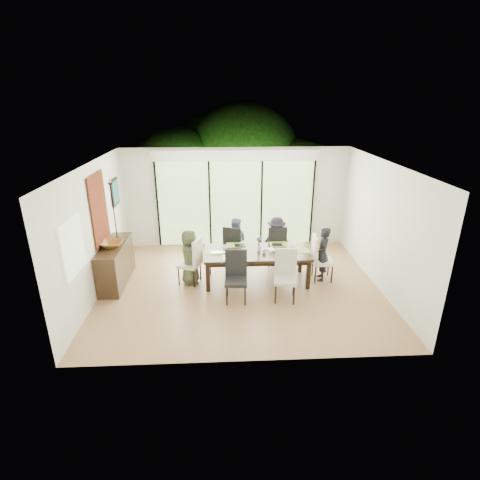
{
  "coord_description": "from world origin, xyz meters",
  "views": [
    {
      "loc": [
        -0.4,
        -7.33,
        3.93
      ],
      "look_at": [
        0.0,
        0.25,
        1.0
      ],
      "focal_mm": 28.0,
      "sensor_mm": 36.0,
      "label": 1
    }
  ],
  "objects_px": {
    "chair_left_end": "(189,261)",
    "laptop": "(218,253)",
    "person_left_end": "(190,257)",
    "cup_c": "(292,247)",
    "bowl": "(112,244)",
    "person_far_right": "(276,241)",
    "table_top": "(257,253)",
    "cup_b": "(264,251)",
    "person_far_left": "(235,242)",
    "chair_near_right": "(285,276)",
    "sideboard": "(116,264)",
    "chair_near_left": "(236,278)",
    "vase": "(259,248)",
    "chair_far_right": "(276,245)",
    "chair_far_left": "(235,245)",
    "cup_a": "(225,247)",
    "chair_right_end": "(323,258)",
    "person_right_end": "(323,254)"
  },
  "relations": [
    {
      "from": "sideboard",
      "to": "chair_right_end",
      "type": "bearing_deg",
      "value": -1.29
    },
    {
      "from": "chair_left_end",
      "to": "person_far_right",
      "type": "relative_size",
      "value": 0.85
    },
    {
      "from": "cup_c",
      "to": "sideboard",
      "type": "height_order",
      "value": "sideboard"
    },
    {
      "from": "person_far_left",
      "to": "person_far_right",
      "type": "xyz_separation_m",
      "value": [
        1.0,
        0.0,
        0.0
      ]
    },
    {
      "from": "person_left_end",
      "to": "sideboard",
      "type": "bearing_deg",
      "value": 75.48
    },
    {
      "from": "person_far_left",
      "to": "chair_near_right",
      "type": "bearing_deg",
      "value": 129.44
    },
    {
      "from": "table_top",
      "to": "chair_left_end",
      "type": "distance_m",
      "value": 1.51
    },
    {
      "from": "person_far_right",
      "to": "laptop",
      "type": "bearing_deg",
      "value": 36.67
    },
    {
      "from": "table_top",
      "to": "vase",
      "type": "xyz_separation_m",
      "value": [
        0.05,
        0.05,
        0.09
      ]
    },
    {
      "from": "person_far_left",
      "to": "cup_b",
      "type": "distance_m",
      "value": 1.12
    },
    {
      "from": "chair_far_left",
      "to": "vase",
      "type": "height_order",
      "value": "chair_far_left"
    },
    {
      "from": "chair_left_end",
      "to": "laptop",
      "type": "relative_size",
      "value": 3.33
    },
    {
      "from": "table_top",
      "to": "laptop",
      "type": "relative_size",
      "value": 7.27
    },
    {
      "from": "chair_far_right",
      "to": "person_right_end",
      "type": "distance_m",
      "value": 1.26
    },
    {
      "from": "chair_left_end",
      "to": "bowl",
      "type": "bearing_deg",
      "value": -69.86
    },
    {
      "from": "table_top",
      "to": "person_far_left",
      "type": "height_order",
      "value": "person_far_left"
    },
    {
      "from": "chair_near_right",
      "to": "laptop",
      "type": "distance_m",
      "value": 1.57
    },
    {
      "from": "person_far_right",
      "to": "vase",
      "type": "relative_size",
      "value": 10.75
    },
    {
      "from": "chair_far_right",
      "to": "vase",
      "type": "xyz_separation_m",
      "value": [
        -0.5,
        -0.8,
        0.25
      ]
    },
    {
      "from": "chair_far_right",
      "to": "cup_b",
      "type": "height_order",
      "value": "chair_far_right"
    },
    {
      "from": "chair_far_left",
      "to": "cup_a",
      "type": "distance_m",
      "value": 0.78
    },
    {
      "from": "table_top",
      "to": "chair_near_right",
      "type": "xyz_separation_m",
      "value": [
        0.5,
        -0.87,
        -0.16
      ]
    },
    {
      "from": "person_right_end",
      "to": "cup_b",
      "type": "relative_size",
      "value": 12.9
    },
    {
      "from": "chair_near_left",
      "to": "laptop",
      "type": "xyz_separation_m",
      "value": [
        -0.35,
        0.77,
        0.21
      ]
    },
    {
      "from": "chair_near_left",
      "to": "person_left_end",
      "type": "xyz_separation_m",
      "value": [
        -0.98,
        0.87,
        0.09
      ]
    },
    {
      "from": "chair_far_right",
      "to": "person_far_right",
      "type": "bearing_deg",
      "value": 89.6
    },
    {
      "from": "bowl",
      "to": "laptop",
      "type": "bearing_deg",
      "value": -2.62
    },
    {
      "from": "person_left_end",
      "to": "cup_c",
      "type": "relative_size",
      "value": 10.4
    },
    {
      "from": "cup_c",
      "to": "bowl",
      "type": "distance_m",
      "value": 3.94
    },
    {
      "from": "chair_near_right",
      "to": "person_right_end",
      "type": "distance_m",
      "value": 1.31
    },
    {
      "from": "chair_near_left",
      "to": "laptop",
      "type": "distance_m",
      "value": 0.87
    },
    {
      "from": "person_far_right",
      "to": "chair_near_right",
      "type": "bearing_deg",
      "value": 91.39
    },
    {
      "from": "laptop",
      "to": "person_right_end",
      "type": "bearing_deg",
      "value": -0.25
    },
    {
      "from": "chair_far_right",
      "to": "person_left_end",
      "type": "distance_m",
      "value": 2.2
    },
    {
      "from": "chair_near_right",
      "to": "vase",
      "type": "bearing_deg",
      "value": 125.54
    },
    {
      "from": "chair_near_right",
      "to": "chair_right_end",
      "type": "bearing_deg",
      "value": 50.5
    },
    {
      "from": "person_far_left",
      "to": "cup_b",
      "type": "xyz_separation_m",
      "value": [
        0.6,
        -0.93,
        0.15
      ]
    },
    {
      "from": "chair_right_end",
      "to": "chair_near_left",
      "type": "bearing_deg",
      "value": 116.77
    },
    {
      "from": "person_left_end",
      "to": "cup_c",
      "type": "bearing_deg",
      "value": -98.39
    },
    {
      "from": "chair_right_end",
      "to": "person_far_left",
      "type": "bearing_deg",
      "value": 70.2
    },
    {
      "from": "chair_left_end",
      "to": "chair_near_right",
      "type": "bearing_deg",
      "value": 86.79
    },
    {
      "from": "person_right_end",
      "to": "cup_c",
      "type": "distance_m",
      "value": 0.7
    },
    {
      "from": "table_top",
      "to": "cup_b",
      "type": "distance_m",
      "value": 0.19
    },
    {
      "from": "bowl",
      "to": "chair_left_end",
      "type": "bearing_deg",
      "value": -0.16
    },
    {
      "from": "chair_near_right",
      "to": "sideboard",
      "type": "height_order",
      "value": "chair_near_right"
    },
    {
      "from": "person_far_left",
      "to": "cup_b",
      "type": "relative_size",
      "value": 12.9
    },
    {
      "from": "chair_left_end",
      "to": "cup_b",
      "type": "distance_m",
      "value": 1.67
    },
    {
      "from": "cup_a",
      "to": "sideboard",
      "type": "bearing_deg",
      "value": -178.93
    },
    {
      "from": "vase",
      "to": "sideboard",
      "type": "distance_m",
      "value": 3.2
    },
    {
      "from": "table_top",
      "to": "person_far_right",
      "type": "xyz_separation_m",
      "value": [
        0.55,
        0.83,
        -0.07
      ]
    }
  ]
}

